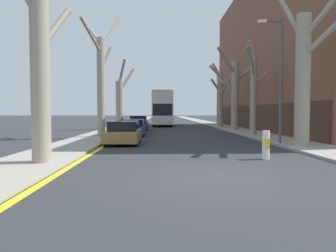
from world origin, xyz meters
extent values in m
plane|color=#2B2D30|center=(0.00, 0.00, 0.00)|extent=(300.00, 300.00, 0.00)
cube|color=gray|center=(-6.19, 50.00, 0.06)|extent=(2.80, 120.00, 0.12)
cube|color=gray|center=(6.19, 50.00, 0.06)|extent=(2.80, 120.00, 0.12)
cube|color=brown|center=(12.59, 22.39, 7.86)|extent=(10.00, 30.78, 15.73)
cube|color=#492D21|center=(7.57, 22.39, 1.25)|extent=(0.12, 30.17, 2.50)
cube|color=yellow|center=(-4.61, 50.00, 0.00)|extent=(0.24, 120.00, 0.01)
cylinder|color=gray|center=(-5.66, 2.08, 3.30)|extent=(0.64, 0.64, 6.60)
cylinder|color=gray|center=(-5.34, 2.71, 4.89)|extent=(0.92, 1.52, 1.88)
cylinder|color=gray|center=(-5.68, 12.78, 3.51)|extent=(0.54, 0.54, 7.02)
cylinder|color=gray|center=(-5.37, 13.06, 5.66)|extent=(0.88, 0.82, 1.70)
cylinder|color=gray|center=(-6.04, 11.52, 6.83)|extent=(0.91, 2.66, 1.83)
cylinder|color=gray|center=(-5.16, 13.86, 7.60)|extent=(1.28, 2.38, 3.04)
cylinder|color=gray|center=(-6.31, 13.95, 7.44)|extent=(1.47, 2.53, 1.77)
cylinder|color=gray|center=(-5.80, 23.07, 2.53)|extent=(0.75, 0.75, 5.06)
cylinder|color=gray|center=(-5.10, 23.52, 5.19)|extent=(1.72, 1.24, 2.64)
cylinder|color=gray|center=(-5.45, 22.60, 5.99)|extent=(1.04, 1.29, 2.56)
cylinder|color=gray|center=(-5.85, 23.66, 4.37)|extent=(0.40, 1.45, 2.40)
cylinder|color=gray|center=(5.79, 6.92, 3.41)|extent=(0.74, 0.74, 6.83)
cylinder|color=gray|center=(6.34, 5.84, 6.70)|extent=(1.42, 2.42, 2.37)
cylinder|color=gray|center=(6.26, 5.67, 5.49)|extent=(1.22, 2.70, 1.80)
cylinder|color=gray|center=(5.26, 7.45, 6.94)|extent=(1.40, 1.40, 2.98)
cylinder|color=gray|center=(5.63, 14.54, 3.04)|extent=(0.47, 0.47, 6.07)
cylinder|color=gray|center=(6.31, 14.86, 4.54)|extent=(1.52, 0.82, 1.17)
cylinder|color=gray|center=(5.72, 15.18, 6.33)|extent=(0.37, 1.44, 2.06)
cylinder|color=gray|center=(5.11, 13.39, 5.66)|extent=(1.23, 2.47, 2.24)
cylinder|color=gray|center=(5.13, 13.71, 5.85)|extent=(1.19, 1.81, 1.43)
cylinder|color=gray|center=(5.83, 20.98, 3.41)|extent=(0.75, 0.75, 6.83)
cylinder|color=gray|center=(5.16, 22.06, 4.72)|extent=(1.65, 2.41, 1.90)
cylinder|color=gray|center=(6.89, 21.23, 5.70)|extent=(2.33, 0.79, 1.97)
cylinder|color=gray|center=(4.56, 20.91, 5.09)|extent=(2.73, 0.41, 2.75)
cylinder|color=gray|center=(4.83, 20.26, 6.70)|extent=(2.31, 1.76, 2.54)
cylinder|color=gray|center=(5.74, 27.91, 3.29)|extent=(0.76, 0.76, 6.58)
cylinder|color=gray|center=(5.27, 27.82, 6.91)|extent=(1.22, 0.50, 1.68)
cylinder|color=gray|center=(5.15, 27.57, 5.00)|extent=(1.48, 1.02, 1.70)
cylinder|color=gray|center=(6.32, 27.07, 5.14)|extent=(1.50, 2.00, 2.60)
cube|color=silver|center=(-1.26, 32.59, 1.64)|extent=(2.56, 11.55, 2.57)
cube|color=silver|center=(-1.26, 32.59, 3.63)|extent=(2.51, 11.32, 1.42)
cube|color=#B8B1A9|center=(-1.26, 32.59, 4.40)|extent=(2.51, 11.32, 0.12)
cube|color=black|center=(-1.26, 32.59, 2.13)|extent=(2.59, 10.16, 1.34)
cube|color=black|center=(-1.26, 32.59, 3.70)|extent=(2.59, 10.16, 1.08)
cube|color=black|center=(-1.26, 26.84, 2.13)|extent=(2.31, 0.06, 1.40)
cylinder|color=black|center=(-2.37, 29.13, 0.53)|extent=(0.30, 1.07, 1.07)
cylinder|color=black|center=(-0.14, 29.13, 0.53)|extent=(0.30, 1.07, 1.07)
cylinder|color=black|center=(-2.37, 35.83, 0.53)|extent=(0.30, 1.07, 1.07)
cylinder|color=black|center=(-0.14, 35.83, 0.53)|extent=(0.30, 1.07, 1.07)
cube|color=olive|center=(-3.69, 9.13, 0.47)|extent=(1.89, 4.01, 0.58)
cube|color=black|center=(-3.69, 9.37, 1.04)|extent=(1.66, 2.09, 0.55)
cylinder|color=black|center=(-4.53, 7.92, 0.33)|extent=(0.20, 0.65, 0.65)
cylinder|color=black|center=(-2.86, 7.92, 0.33)|extent=(0.20, 0.65, 0.65)
cylinder|color=black|center=(-4.53, 10.33, 0.33)|extent=(0.20, 0.65, 0.65)
cylinder|color=black|center=(-2.86, 10.33, 0.33)|extent=(0.20, 0.65, 0.65)
cube|color=navy|center=(-3.69, 15.27, 0.47)|extent=(1.88, 4.49, 0.58)
cube|color=black|center=(-3.69, 15.54, 1.01)|extent=(1.65, 2.34, 0.52)
cylinder|color=black|center=(-4.52, 13.92, 0.31)|extent=(0.20, 0.62, 0.62)
cylinder|color=black|center=(-2.86, 13.92, 0.31)|extent=(0.20, 0.62, 0.62)
cylinder|color=black|center=(-4.52, 16.62, 0.31)|extent=(0.20, 0.62, 0.62)
cylinder|color=black|center=(-2.86, 16.62, 0.31)|extent=(0.20, 0.62, 0.62)
cube|color=black|center=(-3.69, 21.37, 0.53)|extent=(1.76, 4.42, 0.70)
cube|color=black|center=(-3.69, 21.64, 1.18)|extent=(1.55, 2.30, 0.61)
cylinder|color=black|center=(-4.46, 20.05, 0.32)|extent=(0.20, 0.64, 0.64)
cylinder|color=black|center=(-2.92, 20.05, 0.32)|extent=(0.20, 0.64, 0.64)
cylinder|color=black|center=(-4.46, 22.70, 0.32)|extent=(0.20, 0.64, 0.64)
cylinder|color=black|center=(-2.92, 22.70, 0.32)|extent=(0.20, 0.64, 0.64)
cylinder|color=#4C4F54|center=(5.21, 8.26, 3.51)|extent=(0.16, 0.16, 7.01)
cylinder|color=#4C4F54|center=(4.66, 8.26, 6.86)|extent=(1.10, 0.11, 0.11)
cube|color=beige|center=(4.11, 8.26, 6.86)|extent=(0.44, 0.20, 0.16)
cylinder|color=white|center=(2.60, 3.21, 0.56)|extent=(0.29, 0.29, 1.12)
cube|color=yellow|center=(2.60, 3.06, 0.62)|extent=(0.20, 0.01, 0.40)
camera|label=1|loc=(-1.54, -8.36, 1.86)|focal=32.00mm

